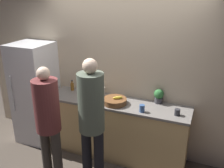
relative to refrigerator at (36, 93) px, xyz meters
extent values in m
plane|color=#4C4238|center=(1.47, -0.26, -0.86)|extent=(14.00, 14.00, 0.00)
cube|color=#C6B293|center=(1.47, 0.34, 0.44)|extent=(5.20, 0.06, 2.60)
cube|color=tan|center=(1.47, 0.06, -0.41)|extent=(2.18, 0.55, 0.91)
cube|color=slate|center=(1.47, 0.06, 0.06)|extent=(2.21, 0.58, 0.03)
cube|color=white|center=(0.00, 0.00, 0.00)|extent=(0.61, 0.64, 1.73)
cylinder|color=#99999E|center=(-0.18, -0.33, 0.09)|extent=(0.02, 0.02, 0.60)
cylinder|color=#38332D|center=(0.76, -0.82, -0.46)|extent=(0.13, 0.13, 0.80)
cylinder|color=#38332D|center=(0.94, -0.82, -0.46)|extent=(0.13, 0.13, 0.80)
cylinder|color=brown|center=(0.85, -0.82, 0.28)|extent=(0.33, 0.33, 0.70)
sphere|color=beige|center=(0.85, -0.82, 0.71)|extent=(0.17, 0.17, 0.17)
cylinder|color=black|center=(1.33, -0.70, -0.43)|extent=(0.13, 0.13, 0.86)
cylinder|color=black|center=(1.51, -0.70, -0.43)|extent=(0.13, 0.13, 0.86)
cylinder|color=#515B4C|center=(1.42, -0.70, 0.38)|extent=(0.32, 0.32, 0.75)
sphere|color=beige|center=(1.42, -0.70, 0.84)|extent=(0.18, 0.18, 0.18)
cylinder|color=brown|center=(1.47, -0.03, 0.12)|extent=(0.35, 0.35, 0.08)
ellipsoid|color=yellow|center=(1.51, -0.03, 0.18)|extent=(0.15, 0.12, 0.04)
cylinder|color=silver|center=(1.15, 0.18, 0.15)|extent=(0.11, 0.11, 0.14)
cylinder|color=#99754C|center=(1.14, 0.18, 0.25)|extent=(0.01, 0.05, 0.23)
cylinder|color=#99754C|center=(1.16, 0.19, 0.25)|extent=(0.03, 0.04, 0.23)
cylinder|color=#99754C|center=(1.15, 0.17, 0.25)|extent=(0.05, 0.01, 0.23)
cylinder|color=brown|center=(0.61, 0.20, 0.14)|extent=(0.06, 0.06, 0.12)
cylinder|color=brown|center=(0.61, 0.20, 0.22)|extent=(0.03, 0.03, 0.04)
cylinder|color=black|center=(0.61, 0.20, 0.24)|extent=(0.03, 0.03, 0.01)
cylinder|color=#28282D|center=(2.38, -0.04, 0.12)|extent=(0.08, 0.08, 0.09)
cylinder|color=#335184|center=(1.91, -0.13, 0.13)|extent=(0.07, 0.07, 0.10)
cylinder|color=#3D3D42|center=(2.06, 0.25, 0.12)|extent=(0.12, 0.12, 0.08)
sphere|color=#2D6B33|center=(2.06, 0.25, 0.22)|extent=(0.15, 0.15, 0.15)
camera|label=1|loc=(2.69, -3.14, 1.67)|focal=40.00mm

